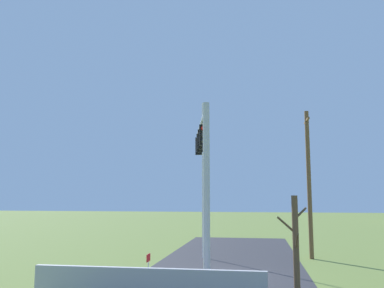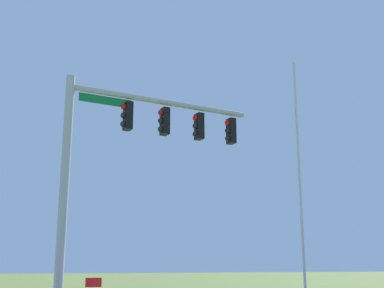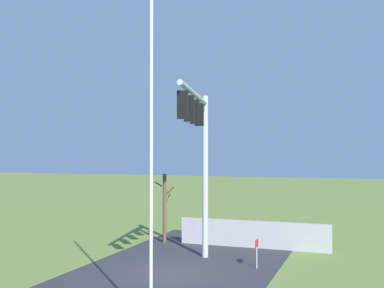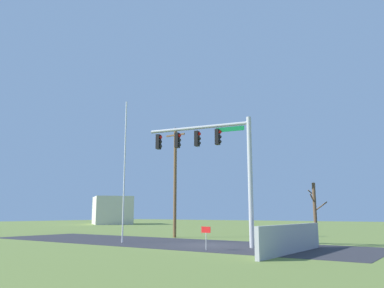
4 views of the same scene
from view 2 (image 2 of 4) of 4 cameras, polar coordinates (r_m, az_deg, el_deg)
The scene contains 3 objects.
signal_mast at distance 16.50m, azimuth -7.28°, elevation -0.39°, with size 6.64×1.52×7.56m.
flagpole at distance 19.53m, azimuth 12.28°, elevation -4.05°, with size 0.10×0.10×9.67m, color silver.
open_sign at distance 18.30m, azimuth -11.28°, elevation -15.82°, with size 0.56×0.04×1.22m.
Camera 2 is at (3.85, 15.08, 1.70)m, focal length 46.39 mm.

